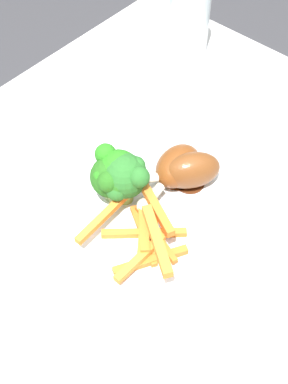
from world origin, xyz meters
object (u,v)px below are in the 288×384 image
Objects in this scene: broccoli_floret_middle at (113,179)px; broccoli_floret_front at (126,177)px; chicken_drumstick_far at (187,171)px; broccoli_floret_back at (116,172)px; dining_table at (143,301)px; carrot_fries_pile at (145,232)px; chicken_drumstick_near at (176,168)px; water_glass at (189,14)px; dinner_plate at (144,204)px.

broccoli_floret_front is at bearing 128.58° from broccoli_floret_middle.
broccoli_floret_back is at bearing -36.47° from chicken_drumstick_far.
chicken_drumstick_far is (-0.12, -0.03, 0.16)m from dining_table.
carrot_fries_pile is 0.11m from chicken_drumstick_near.
chicken_drumstick_far is at bearing 38.25° from water_glass.
broccoli_floret_middle is 0.54× the size of chicken_drumstick_near.
chicken_drumstick_far is (-0.07, 0.04, -0.02)m from broccoli_floret_front.
broccoli_floret_back is at bearing -111.01° from carrot_fries_pile.
chicken_drumstick_near is at bearing 159.81° from broccoli_floret_front.
dining_table is 3.38× the size of dinner_plate.
dining_table is at bearing 19.92° from chicken_drumstick_near.
broccoli_floret_front is at bearing -20.19° from chicken_drumstick_near.
broccoli_floret_back is (0.02, -0.03, 0.05)m from dinner_plate.
water_glass reaches higher than broccoli_floret_front.
dining_table is 0.47m from water_glass.
broccoli_floret_front is 0.02m from broccoli_floret_middle.
broccoli_floret_middle is 0.50× the size of water_glass.
broccoli_floret_middle is at bearing -53.58° from dinner_plate.
broccoli_floret_back reaches higher than dining_table.
water_glass is (-0.25, -0.18, 0.04)m from chicken_drumstick_near.
dinner_plate is at bearing 114.07° from broccoli_floret_back.
water_glass reaches higher than chicken_drumstick_near.
water_glass is (-0.36, -0.22, 0.19)m from dining_table.
dinner_plate is 2.19× the size of chicken_drumstick_far.
broccoli_floret_back is at bearing -29.29° from chicken_drumstick_near.
broccoli_floret_middle is at bearing -32.77° from chicken_drumstick_far.
broccoli_floret_back reaches higher than carrot_fries_pile.
broccoli_floret_front is 0.60× the size of chicken_drumstick_near.
water_glass reaches higher than broccoli_floret_back.
broccoli_floret_middle is 0.10m from chicken_drumstick_far.
water_glass is at bearing -148.92° from carrot_fries_pile.
water_glass reaches higher than chicken_drumstick_far.
dining_table is at bearing 39.80° from dinner_plate.
dining_table is 7.25× the size of chicken_drumstick_near.
water_glass reaches higher than broccoli_floret_middle.
dinner_plate is 2.11× the size of carrot_fries_pile.
dinner_plate is at bearing -137.07° from carrot_fries_pile.
broccoli_floret_front is at bearing -123.80° from dining_table.
carrot_fries_pile is at bearing 74.50° from broccoli_floret_middle.
chicken_drumstick_near is at bearing 173.11° from dinner_plate.
broccoli_floret_middle is at bearing -25.61° from chicken_drumstick_near.
chicken_drumstick_near is (-0.12, -0.04, 0.16)m from dining_table.
broccoli_floret_middle is at bearing -113.64° from dining_table.
dinner_plate is 0.06m from chicken_drumstick_near.
broccoli_floret_back is 0.35m from water_glass.
water_glass is at bearing -154.68° from broccoli_floret_front.
broccoli_floret_middle is at bearing 12.41° from broccoli_floret_back.
carrot_fries_pile is at bearing -150.87° from dining_table.
broccoli_floret_front reaches higher than chicken_drumstick_near.
chicken_drumstick_far is at bearing 150.74° from broccoli_floret_front.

